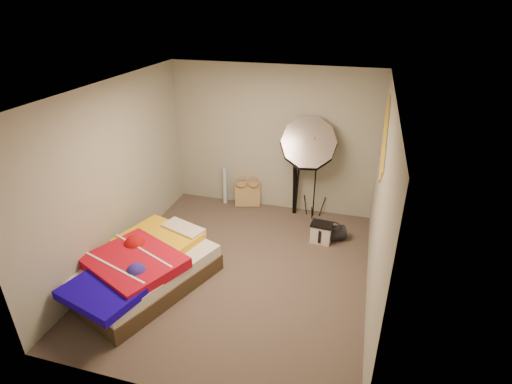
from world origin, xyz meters
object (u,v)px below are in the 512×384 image
(camera_case, at_px, (321,233))
(bed, at_px, (142,268))
(wrapping_roll, at_px, (225,185))
(camera_tripod, at_px, (296,170))
(photo_umbrella, at_px, (308,144))
(tote_bag, at_px, (248,194))
(duffel_bag, at_px, (332,233))

(camera_case, bearing_deg, bed, -136.73)
(wrapping_roll, relative_size, camera_tripod, 0.47)
(camera_case, distance_m, photo_umbrella, 1.41)
(bed, bearing_deg, wrapping_roll, 84.24)
(tote_bag, height_order, camera_tripod, camera_tripod)
(wrapping_roll, height_order, camera_tripod, camera_tripod)
(bed, bearing_deg, duffel_bag, 37.31)
(bed, xyz_separation_m, camera_tripod, (1.56, 2.44, 0.55))
(tote_bag, height_order, photo_umbrella, photo_umbrella)
(camera_case, distance_m, bed, 2.70)
(camera_tripod, bearing_deg, bed, -122.63)
(bed, bearing_deg, camera_tripod, 57.37)
(camera_case, height_order, bed, bed)
(photo_umbrella, relative_size, camera_tripod, 1.33)
(tote_bag, relative_size, duffel_bag, 1.16)
(camera_case, xyz_separation_m, camera_tripod, (-0.57, 0.79, 0.66))
(duffel_bag, xyz_separation_m, camera_tripod, (-0.73, 0.69, 0.70))
(wrapping_roll, relative_size, camera_case, 2.25)
(photo_umbrella, bearing_deg, camera_tripod, 143.02)
(camera_case, height_order, photo_umbrella, photo_umbrella)
(bed, height_order, camera_tripod, camera_tripod)
(wrapping_roll, relative_size, photo_umbrella, 0.36)
(photo_umbrella, bearing_deg, wrapping_roll, 171.67)
(camera_case, distance_m, camera_tripod, 1.18)
(wrapping_roll, relative_size, duffel_bag, 1.74)
(photo_umbrella, distance_m, camera_tripod, 0.59)
(tote_bag, xyz_separation_m, duffel_bag, (1.61, -0.77, -0.11))
(tote_bag, height_order, duffel_bag, tote_bag)
(camera_case, relative_size, bed, 0.14)
(duffel_bag, relative_size, bed, 0.18)
(wrapping_roll, height_order, bed, wrapping_roll)
(photo_umbrella, bearing_deg, camera_case, -60.14)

